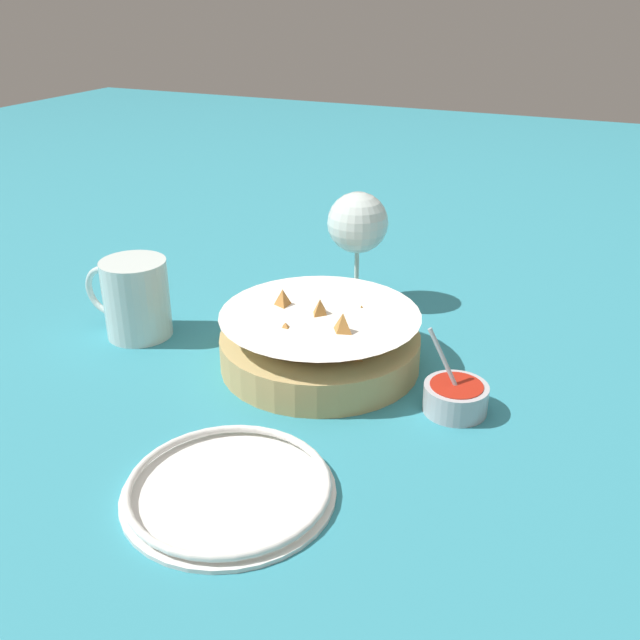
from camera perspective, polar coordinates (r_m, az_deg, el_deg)
ground_plane at (r=0.92m, az=1.65°, el=-3.63°), size 4.00×4.00×0.00m
food_basket at (r=0.90m, az=-0.07°, el=-1.72°), size 0.25×0.25×0.10m
sauce_cup at (r=0.83m, az=10.79°, el=-6.02°), size 0.07×0.07×0.10m
wine_glass at (r=1.05m, az=3.03°, el=7.55°), size 0.09×0.09×0.17m
beer_mug at (r=1.01m, az=-14.52°, el=1.48°), size 0.13×0.09×0.11m
side_plate at (r=0.71m, az=-7.34°, el=-13.18°), size 0.21×0.21×0.01m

